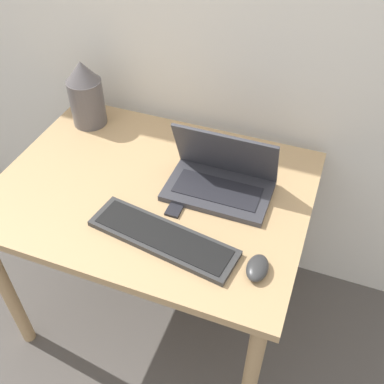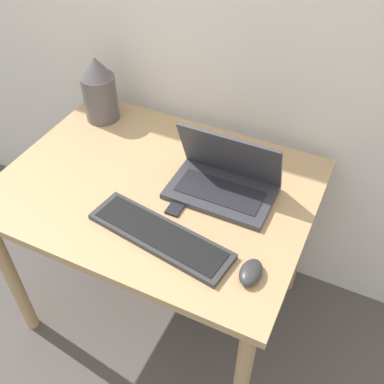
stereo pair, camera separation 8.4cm
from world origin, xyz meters
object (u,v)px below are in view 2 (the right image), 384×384
mouse (251,272)px  mp3_player (175,208)px  laptop (224,179)px  keyboard (160,236)px  vase (99,89)px

mouse → mp3_player: 0.34m
laptop → mouse: (0.20, -0.29, -0.03)m
keyboard → laptop: bearing=71.8°
laptop → mp3_player: laptop is taller
keyboard → mp3_player: size_ratio=7.69×
mouse → vase: 0.94m
laptop → mouse: 0.36m
laptop → mp3_player: bearing=-124.7°
mouse → vase: bearing=149.3°
mouse → keyboard: bearing=177.1°
laptop → mp3_player: (-0.10, -0.15, -0.04)m
laptop → keyboard: (-0.09, -0.28, -0.04)m
keyboard → vase: bearing=137.9°
laptop → vase: vase is taller
laptop → keyboard: laptop is taller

